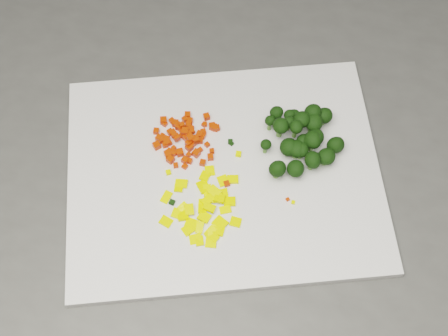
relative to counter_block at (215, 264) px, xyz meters
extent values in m
plane|color=gray|center=(0.24, -0.06, -0.45)|extent=(4.00, 4.00, 0.00)
cube|color=#474745|center=(0.00, 0.00, 0.00)|extent=(1.34, 1.17, 0.90)
cube|color=silver|center=(0.01, -0.03, 0.46)|extent=(0.44, 0.36, 0.01)
cube|color=red|center=(-0.05, 0.02, 0.46)|extent=(0.01, 0.01, 0.01)
cube|color=red|center=(-0.04, 0.03, 0.47)|extent=(0.01, 0.01, 0.01)
cube|color=red|center=(-0.03, 0.00, 0.46)|extent=(0.01, 0.01, 0.01)
cube|color=red|center=(-0.04, 0.06, 0.47)|extent=(0.01, 0.01, 0.01)
cube|color=red|center=(-0.03, 0.05, 0.47)|extent=(0.01, 0.01, 0.01)
cube|color=red|center=(-0.05, 0.03, 0.46)|extent=(0.01, 0.01, 0.01)
cube|color=red|center=(-0.03, 0.04, 0.46)|extent=(0.01, 0.01, 0.01)
cube|color=red|center=(0.00, 0.02, 0.46)|extent=(0.01, 0.01, 0.01)
cube|color=red|center=(-0.05, 0.01, 0.46)|extent=(0.01, 0.01, 0.01)
cube|color=red|center=(-0.02, 0.05, 0.46)|extent=(0.01, 0.01, 0.01)
cube|color=red|center=(-0.03, 0.05, 0.47)|extent=(0.01, 0.01, 0.01)
cube|color=red|center=(-0.05, 0.01, 0.46)|extent=(0.01, 0.01, 0.01)
cube|color=red|center=(-0.05, 0.06, 0.47)|extent=(0.01, 0.01, 0.01)
cube|color=red|center=(-0.01, 0.02, 0.46)|extent=(0.01, 0.01, 0.01)
cube|color=red|center=(-0.06, 0.03, 0.47)|extent=(0.01, 0.01, 0.01)
cube|color=red|center=(-0.06, 0.01, 0.47)|extent=(0.01, 0.01, 0.01)
cube|color=red|center=(-0.03, 0.02, 0.47)|extent=(0.01, 0.01, 0.01)
cube|color=red|center=(-0.04, 0.01, 0.47)|extent=(0.01, 0.01, 0.01)
cube|color=red|center=(0.01, 0.04, 0.46)|extent=(0.01, 0.01, 0.01)
cube|color=red|center=(-0.04, 0.00, 0.47)|extent=(0.01, 0.01, 0.01)
cube|color=red|center=(-0.04, 0.06, 0.46)|extent=(0.01, 0.01, 0.01)
cube|color=red|center=(-0.01, 0.03, 0.46)|extent=(0.01, 0.01, 0.01)
cube|color=red|center=(-0.05, 0.03, 0.46)|extent=(0.01, 0.01, 0.01)
cube|color=red|center=(-0.02, 0.02, 0.47)|extent=(0.01, 0.01, 0.01)
cube|color=red|center=(-0.07, 0.03, 0.47)|extent=(0.01, 0.01, 0.01)
cube|color=red|center=(0.00, 0.00, 0.46)|extent=(0.01, 0.01, 0.01)
cube|color=red|center=(0.00, 0.00, 0.46)|extent=(0.01, 0.01, 0.01)
cube|color=red|center=(-0.06, 0.01, 0.46)|extent=(0.01, 0.01, 0.01)
cube|color=red|center=(0.01, 0.04, 0.46)|extent=(0.01, 0.01, 0.01)
cube|color=red|center=(-0.04, 0.06, 0.47)|extent=(0.01, 0.01, 0.01)
cube|color=red|center=(0.02, 0.04, 0.46)|extent=(0.01, 0.01, 0.01)
cube|color=red|center=(-0.02, 0.02, 0.47)|extent=(0.01, 0.01, 0.01)
cube|color=red|center=(-0.01, -0.01, 0.46)|extent=(0.01, 0.01, 0.01)
cube|color=red|center=(-0.07, 0.05, 0.46)|extent=(0.01, 0.01, 0.01)
cube|color=red|center=(-0.06, 0.04, 0.46)|extent=(0.01, 0.01, 0.01)
cube|color=red|center=(-0.03, 0.06, 0.46)|extent=(0.01, 0.01, 0.01)
cube|color=red|center=(-0.03, 0.04, 0.47)|extent=(0.01, 0.01, 0.01)
cube|color=red|center=(-0.02, 0.00, 0.47)|extent=(0.01, 0.01, 0.01)
cube|color=red|center=(-0.03, 0.05, 0.46)|extent=(0.01, 0.01, 0.01)
cube|color=red|center=(0.01, 0.04, 0.47)|extent=(0.01, 0.01, 0.01)
cube|color=red|center=(-0.05, 0.01, 0.46)|extent=(0.01, 0.01, 0.01)
cube|color=red|center=(-0.05, 0.04, 0.46)|extent=(0.01, 0.01, 0.01)
cube|color=red|center=(-0.02, 0.04, 0.47)|extent=(0.01, 0.01, 0.01)
cube|color=red|center=(0.00, 0.05, 0.46)|extent=(0.01, 0.01, 0.01)
cube|color=red|center=(-0.06, 0.03, 0.46)|extent=(0.01, 0.01, 0.01)
cube|color=red|center=(-0.01, 0.01, 0.46)|extent=(0.01, 0.01, 0.01)
cube|color=red|center=(-0.03, 0.04, 0.47)|extent=(0.01, 0.01, 0.01)
cube|color=red|center=(-0.06, 0.03, 0.46)|extent=(0.01, 0.01, 0.01)
cube|color=red|center=(-0.02, 0.04, 0.46)|extent=(0.01, 0.01, 0.01)
cube|color=red|center=(-0.05, 0.05, 0.46)|extent=(0.01, 0.01, 0.01)
cube|color=red|center=(-0.02, 0.02, 0.47)|extent=(0.01, 0.01, 0.01)
cube|color=red|center=(-0.05, -0.01, 0.46)|extent=(0.01, 0.01, 0.01)
cube|color=red|center=(-0.03, 0.03, 0.47)|extent=(0.01, 0.01, 0.01)
cube|color=red|center=(-0.05, 0.04, 0.46)|extent=(0.01, 0.01, 0.01)
cube|color=red|center=(-0.06, 0.04, 0.46)|extent=(0.01, 0.01, 0.01)
cube|color=red|center=(-0.06, 0.03, 0.46)|extent=(0.01, 0.01, 0.01)
cube|color=red|center=(-0.02, 0.07, 0.46)|extent=(0.01, 0.01, 0.01)
cube|color=red|center=(-0.02, 0.02, 0.47)|extent=(0.01, 0.01, 0.01)
cube|color=red|center=(0.00, 0.04, 0.46)|extent=(0.01, 0.01, 0.01)
cube|color=red|center=(-0.02, 0.03, 0.47)|extent=(0.01, 0.01, 0.01)
cube|color=red|center=(0.01, 0.04, 0.46)|extent=(0.01, 0.01, 0.01)
cube|color=red|center=(-0.02, 0.06, 0.46)|extent=(0.01, 0.01, 0.01)
cube|color=red|center=(-0.03, 0.04, 0.47)|extent=(0.01, 0.01, 0.01)
cube|color=red|center=(-0.02, 0.02, 0.47)|extent=(0.01, 0.01, 0.01)
cube|color=red|center=(-0.03, 0.01, 0.47)|extent=(0.01, 0.01, 0.01)
cube|color=red|center=(-0.03, 0.00, 0.46)|extent=(0.01, 0.01, 0.01)
cube|color=red|center=(0.00, 0.05, 0.46)|extent=(0.01, 0.01, 0.01)
cube|color=red|center=(-0.05, 0.06, 0.46)|extent=(0.01, 0.01, 0.01)
cube|color=red|center=(0.00, 0.06, 0.47)|extent=(0.01, 0.01, 0.01)
cube|color=red|center=(-0.05, 0.00, 0.47)|extent=(0.01, 0.01, 0.01)
cube|color=red|center=(-0.04, 0.03, 0.47)|extent=(0.01, 0.01, 0.01)
cube|color=red|center=(0.01, 0.04, 0.46)|extent=(0.01, 0.01, 0.01)
cube|color=red|center=(-0.01, 0.03, 0.47)|extent=(0.01, 0.01, 0.01)
cube|color=red|center=(-0.02, 0.06, 0.46)|extent=(0.01, 0.01, 0.01)
cube|color=red|center=(-0.03, 0.04, 0.46)|extent=(0.01, 0.01, 0.01)
cube|color=yellow|center=(-0.01, -0.06, 0.47)|extent=(0.02, 0.02, 0.01)
cube|color=yellow|center=(-0.02, -0.05, 0.46)|extent=(0.02, 0.02, 0.01)
cube|color=yellow|center=(-0.01, -0.11, 0.46)|extent=(0.02, 0.02, 0.01)
cube|color=yellow|center=(0.01, -0.10, 0.46)|extent=(0.02, 0.02, 0.01)
cube|color=yellow|center=(-0.07, -0.05, 0.46)|extent=(0.02, 0.02, 0.01)
cube|color=yellow|center=(-0.03, -0.10, 0.46)|extent=(0.01, 0.02, 0.01)
cube|color=yellow|center=(-0.05, -0.07, 0.46)|extent=(0.02, 0.02, 0.01)
cube|color=yellow|center=(-0.02, -0.07, 0.46)|extent=(0.02, 0.01, 0.00)
cube|color=yellow|center=(-0.01, -0.02, 0.46)|extent=(0.01, 0.01, 0.01)
cube|color=yellow|center=(-0.07, -0.08, 0.46)|extent=(0.02, 0.02, 0.01)
cube|color=yellow|center=(-0.06, -0.08, 0.46)|extent=(0.02, 0.02, 0.01)
cube|color=yellow|center=(-0.03, -0.07, 0.46)|extent=(0.01, 0.02, 0.01)
cube|color=yellow|center=(-0.01, -0.10, 0.46)|extent=(0.02, 0.02, 0.01)
cube|color=yellow|center=(-0.01, -0.05, 0.46)|extent=(0.01, 0.02, 0.01)
cube|color=yellow|center=(-0.02, -0.11, 0.46)|extent=(0.02, 0.02, 0.00)
cube|color=yellow|center=(-0.02, -0.07, 0.47)|extent=(0.02, 0.02, 0.01)
cube|color=yellow|center=(-0.01, -0.03, 0.46)|extent=(0.02, 0.02, 0.00)
cube|color=yellow|center=(0.01, -0.04, 0.46)|extent=(0.02, 0.02, 0.00)
cube|color=yellow|center=(-0.05, -0.10, 0.46)|extent=(0.02, 0.02, 0.00)
cube|color=yellow|center=(0.00, -0.07, 0.47)|extent=(0.02, 0.02, 0.01)
cube|color=yellow|center=(-0.02, -0.11, 0.46)|extent=(0.02, 0.02, 0.01)
cube|color=yellow|center=(-0.05, -0.08, 0.46)|extent=(0.01, 0.01, 0.01)
cube|color=yellow|center=(-0.04, -0.07, 0.47)|extent=(0.01, 0.02, 0.01)
cube|color=yellow|center=(-0.04, -0.12, 0.46)|extent=(0.01, 0.01, 0.00)
cube|color=yellow|center=(-0.02, -0.08, 0.47)|extent=(0.02, 0.02, 0.01)
cube|color=yellow|center=(-0.03, -0.09, 0.46)|extent=(0.02, 0.02, 0.01)
cube|color=yellow|center=(-0.01, -0.06, 0.47)|extent=(0.02, 0.02, 0.01)
cube|color=yellow|center=(0.00, -0.08, 0.46)|extent=(0.02, 0.01, 0.01)
cube|color=yellow|center=(-0.04, -0.11, 0.46)|extent=(0.02, 0.01, 0.01)
cube|color=yellow|center=(-0.02, -0.12, 0.46)|extent=(0.02, 0.02, 0.01)
cube|color=yellow|center=(0.01, -0.07, 0.46)|extent=(0.02, 0.02, 0.01)
cube|color=yellow|center=(-0.02, -0.12, 0.46)|extent=(0.02, 0.02, 0.00)
cube|color=yellow|center=(-0.05, -0.03, 0.46)|extent=(0.02, 0.02, 0.01)
cube|color=yellow|center=(-0.04, -0.09, 0.46)|extent=(0.02, 0.02, 0.00)
cube|color=yellow|center=(-0.02, -0.11, 0.46)|extent=(0.02, 0.02, 0.01)
cube|color=yellow|center=(0.00, -0.06, 0.46)|extent=(0.01, 0.01, 0.00)
cube|color=yellow|center=(-0.05, -0.04, 0.46)|extent=(0.02, 0.02, 0.01)
cube|color=yellow|center=(0.02, -0.04, 0.46)|extent=(0.02, 0.01, 0.01)
cube|color=red|center=(0.08, -0.08, 0.46)|extent=(0.01, 0.01, 0.00)
cube|color=black|center=(0.03, 0.01, 0.46)|extent=(0.01, 0.01, 0.00)
cube|color=black|center=(-0.02, 0.02, 0.46)|extent=(0.01, 0.01, 0.00)
cube|color=yellow|center=(-0.06, -0.02, 0.46)|extent=(0.01, 0.01, 0.00)
cube|color=red|center=(-0.04, -0.01, 0.46)|extent=(0.01, 0.01, 0.00)
cube|color=yellow|center=(0.04, -0.01, 0.46)|extent=(0.01, 0.01, 0.01)
cube|color=yellow|center=(-0.02, -0.05, 0.46)|extent=(0.01, 0.01, 0.00)
cube|color=yellow|center=(0.09, -0.09, 0.46)|extent=(0.01, 0.01, 0.00)
cube|color=black|center=(0.03, 0.01, 0.46)|extent=(0.01, 0.01, 0.00)
cube|color=red|center=(0.01, -0.05, 0.46)|extent=(0.01, 0.01, 0.01)
cube|color=black|center=(-0.06, -0.06, 0.46)|extent=(0.01, 0.01, 0.00)
camera|label=1|loc=(-0.06, -0.39, 1.20)|focal=50.00mm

